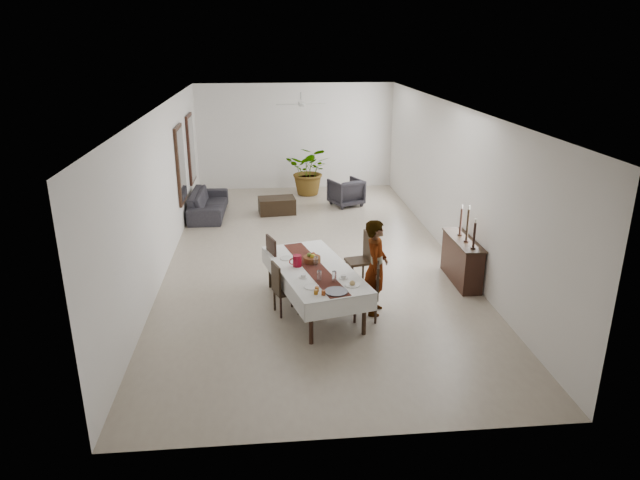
{
  "coord_description": "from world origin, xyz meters",
  "views": [
    {
      "loc": [
        -0.91,
        -11.52,
        4.49
      ],
      "look_at": [
        0.01,
        -1.93,
        1.05
      ],
      "focal_mm": 32.0,
      "sensor_mm": 36.0,
      "label": 1
    }
  ],
  "objects_px": {
    "woman": "(376,267)",
    "sideboard_body": "(462,261)",
    "dining_table_top": "(314,269)",
    "red_pitcher": "(297,261)",
    "sofa": "(208,203)"
  },
  "relations": [
    {
      "from": "woman",
      "to": "sofa",
      "type": "xyz_separation_m",
      "value": [
        -3.35,
        6.04,
        -0.51
      ]
    },
    {
      "from": "woman",
      "to": "sideboard_body",
      "type": "bearing_deg",
      "value": -42.24
    },
    {
      "from": "woman",
      "to": "sideboard_body",
      "type": "relative_size",
      "value": 1.19
    },
    {
      "from": "woman",
      "to": "sideboard_body",
      "type": "distance_m",
      "value": 2.26
    },
    {
      "from": "red_pitcher",
      "to": "woman",
      "type": "relative_size",
      "value": 0.12
    },
    {
      "from": "sideboard_body",
      "to": "dining_table_top",
      "type": "bearing_deg",
      "value": -162.99
    },
    {
      "from": "red_pitcher",
      "to": "sofa",
      "type": "bearing_deg",
      "value": 109.66
    },
    {
      "from": "dining_table_top",
      "to": "woman",
      "type": "bearing_deg",
      "value": -27.28
    },
    {
      "from": "woman",
      "to": "sideboard_body",
      "type": "xyz_separation_m",
      "value": [
        1.91,
        1.14,
        -0.41
      ]
    },
    {
      "from": "dining_table_top",
      "to": "woman",
      "type": "xyz_separation_m",
      "value": [
        1.03,
        -0.24,
        0.1
      ]
    },
    {
      "from": "dining_table_top",
      "to": "sofa",
      "type": "bearing_deg",
      "value": 97.71
    },
    {
      "from": "dining_table_top",
      "to": "sideboard_body",
      "type": "distance_m",
      "value": 3.08
    },
    {
      "from": "sideboard_body",
      "to": "sofa",
      "type": "xyz_separation_m",
      "value": [
        -5.26,
        4.91,
        -0.1
      ]
    },
    {
      "from": "red_pitcher",
      "to": "sofa",
      "type": "xyz_separation_m",
      "value": [
        -2.04,
        5.72,
        -0.55
      ]
    },
    {
      "from": "dining_table_top",
      "to": "woman",
      "type": "distance_m",
      "value": 1.06
    }
  ]
}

